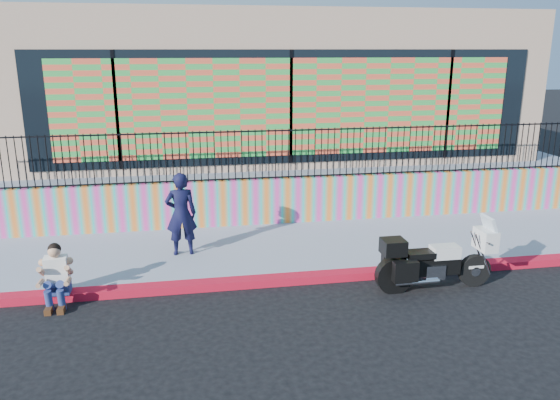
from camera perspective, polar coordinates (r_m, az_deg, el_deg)
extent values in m
plane|color=black|center=(10.58, 5.41, -8.30)|extent=(90.00, 90.00, 0.00)
cube|color=#AD0C26|center=(10.55, 5.42, -7.92)|extent=(16.00, 0.30, 0.15)
cube|color=#8891A3|center=(12.04, 3.36, -4.86)|extent=(16.00, 3.00, 0.15)
cube|color=#E93D9E|center=(13.33, 1.83, 0.02)|extent=(16.00, 0.20, 1.10)
cube|color=#8891A3|center=(18.23, -1.45, 4.01)|extent=(16.00, 10.00, 1.25)
cube|color=tan|center=(17.70, -1.41, 12.24)|extent=(14.00, 8.00, 4.00)
cube|color=black|center=(13.78, 1.15, 9.64)|extent=(12.60, 0.04, 2.80)
cube|color=#F55636|center=(13.75, 1.17, 9.63)|extent=(11.48, 0.02, 2.40)
cylinder|color=black|center=(10.79, 19.62, -6.95)|extent=(0.61, 0.13, 0.61)
cylinder|color=black|center=(10.13, 11.82, -7.82)|extent=(0.61, 0.13, 0.61)
cube|color=black|center=(10.38, 15.91, -6.59)|extent=(0.87, 0.26, 0.31)
cube|color=silver|center=(10.39, 15.64, -7.08)|extent=(0.37, 0.31, 0.28)
cube|color=silver|center=(10.36, 16.84, -5.18)|extent=(0.51, 0.29, 0.22)
cube|color=black|center=(10.16, 14.37, -5.51)|extent=(0.51, 0.31, 0.11)
cube|color=silver|center=(10.67, 20.69, -3.88)|extent=(0.28, 0.48, 0.39)
cube|color=silver|center=(10.60, 21.01, -2.36)|extent=(0.17, 0.42, 0.31)
cube|color=black|center=(9.91, 11.75, -4.81)|extent=(0.40, 0.39, 0.28)
cube|color=black|center=(9.86, 12.98, -7.30)|extent=(0.44, 0.17, 0.37)
cube|color=black|center=(10.33, 11.80, -6.15)|extent=(0.44, 0.17, 0.37)
cube|color=silver|center=(10.76, 19.67, -6.50)|extent=(0.29, 0.15, 0.06)
imported|color=black|center=(11.30, -10.30, -1.45)|extent=(0.65, 0.45, 1.73)
cube|color=navy|center=(10.36, -22.04, -8.53)|extent=(0.36, 0.28, 0.18)
cube|color=white|center=(10.19, -22.28, -6.82)|extent=(0.38, 0.27, 0.54)
sphere|color=tan|center=(10.03, -22.53, -4.99)|extent=(0.21, 0.21, 0.21)
cube|color=#472814|center=(10.07, -22.99, -10.53)|extent=(0.11, 0.26, 0.10)
cube|color=#472814|center=(10.02, -21.86, -10.52)|extent=(0.11, 0.26, 0.10)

